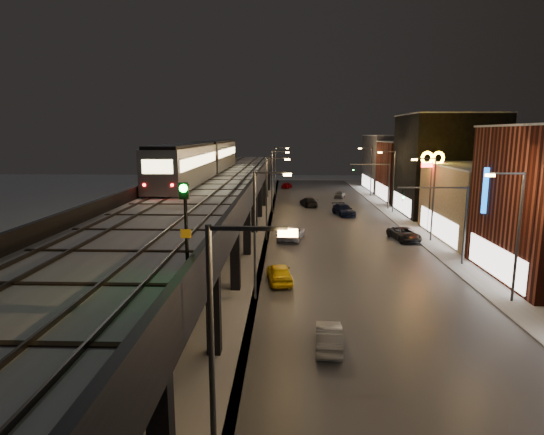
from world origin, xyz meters
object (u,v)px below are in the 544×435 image
object	(u,v)px
car_near_white	(329,338)
car_onc_red	(340,195)
car_taxi	(280,274)
car_mid_silver	(292,233)
rail_signal	(185,209)
car_onc_dark	(404,235)
car_mid_dark	(309,202)
subway_train	(204,158)
car_far_white	(287,185)
car_onc_white	(344,210)

from	to	relation	value
car_near_white	car_onc_red	distance (m)	58.92
car_taxi	car_mid_silver	size ratio (longest dim) A/B	0.86
rail_signal	car_onc_dark	size ratio (longest dim) A/B	0.64
car_mid_dark	car_onc_dark	distance (m)	25.00
subway_train	car_mid_dark	bearing A→B (deg)	52.11
subway_train	car_near_white	world-z (taller)	subway_train
car_near_white	car_mid_silver	world-z (taller)	car_mid_silver
subway_train	car_mid_dark	world-z (taller)	subway_train
car_near_white	car_far_white	bearing A→B (deg)	-84.11
car_onc_dark	car_onc_red	distance (m)	33.07
car_mid_dark	car_onc_dark	xyz separation A→B (m)	(9.26, -23.22, -0.03)
subway_train	car_onc_red	bearing A→B (deg)	54.13
subway_train	car_far_white	distance (m)	43.24
rail_signal	car_near_white	size ratio (longest dim) A/B	0.80
car_onc_white	car_onc_red	distance (m)	17.84
subway_train	car_mid_dark	size ratio (longest dim) A/B	8.01
car_taxi	car_onc_white	world-z (taller)	car_onc_white
car_onc_white	car_mid_dark	bearing A→B (deg)	106.66
car_mid_silver	car_far_white	size ratio (longest dim) A/B	1.36
rail_signal	car_onc_white	bearing A→B (deg)	76.39
car_taxi	car_mid_dark	bearing A→B (deg)	-103.69
car_far_white	car_onc_dark	world-z (taller)	car_onc_dark
car_taxi	car_onc_dark	xyz separation A→B (m)	(13.29, 14.61, -0.06)
car_taxi	car_near_white	size ratio (longest dim) A/B	1.11
car_taxi	car_far_white	distance (m)	61.85
car_taxi	car_onc_white	bearing A→B (deg)	-113.71
car_mid_silver	car_mid_dark	xyz separation A→B (m)	(2.94, 23.09, 0.00)
car_onc_dark	car_onc_red	bearing A→B (deg)	84.40
car_onc_dark	car_onc_white	bearing A→B (deg)	96.09
rail_signal	car_near_white	bearing A→B (deg)	51.31
car_near_white	car_onc_white	xyz separation A→B (m)	(5.75, 40.69, 0.12)
car_taxi	car_mid_dark	xyz separation A→B (m)	(4.03, 37.83, -0.03)
car_taxi	car_mid_silver	world-z (taller)	car_taxi
car_onc_white	car_onc_red	size ratio (longest dim) A/B	1.40
car_near_white	car_onc_red	bearing A→B (deg)	-93.00
car_near_white	car_mid_silver	size ratio (longest dim) A/B	0.77
car_taxi	car_onc_dark	bearing A→B (deg)	-139.89
car_taxi	car_near_white	distance (m)	11.30
car_near_white	car_onc_dark	bearing A→B (deg)	-108.19
car_near_white	car_onc_white	bearing A→B (deg)	-93.98
car_onc_dark	subway_train	bearing A→B (deg)	154.28
car_onc_white	subway_train	bearing A→B (deg)	-165.66
subway_train	rail_signal	distance (m)	39.32
car_far_white	car_mid_dark	bearing A→B (deg)	115.39
car_far_white	car_onc_red	size ratio (longest dim) A/B	1.00
car_mid_silver	car_onc_dark	distance (m)	12.20
rail_signal	car_mid_dark	bearing A→B (deg)	82.81
car_onc_red	subway_train	bearing A→B (deg)	-109.22
car_near_white	car_onc_dark	world-z (taller)	car_onc_dark
car_near_white	car_mid_dark	size ratio (longest dim) A/B	0.81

